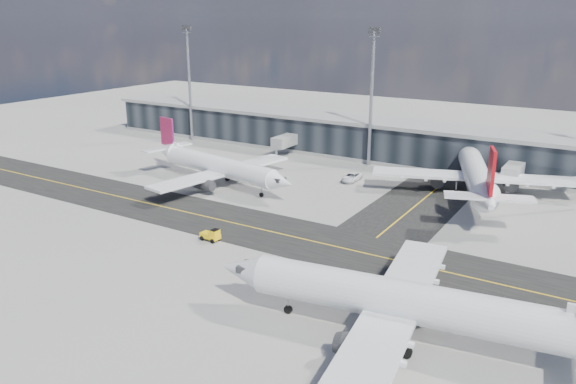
% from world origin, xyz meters
% --- Properties ---
extents(ground, '(300.00, 300.00, 0.00)m').
position_xyz_m(ground, '(0.00, 0.00, 0.00)').
color(ground, gray).
rests_on(ground, ground).
extents(taxiway_lanes, '(180.00, 63.00, 0.03)m').
position_xyz_m(taxiway_lanes, '(3.91, 10.74, 0.01)').
color(taxiway_lanes, black).
rests_on(taxiway_lanes, ground).
extents(terminal_concourse, '(152.00, 19.80, 8.80)m').
position_xyz_m(terminal_concourse, '(0.04, 54.93, 4.09)').
color(terminal_concourse, black).
rests_on(terminal_concourse, ground).
extents(floodlight_masts, '(102.50, 0.70, 28.90)m').
position_xyz_m(floodlight_masts, '(0.00, 48.00, 15.61)').
color(floodlight_masts, gray).
rests_on(floodlight_masts, ground).
extents(airliner_af, '(37.53, 32.17, 11.15)m').
position_xyz_m(airliner_af, '(-18.90, 19.43, 3.68)').
color(airliner_af, white).
rests_on(airliner_af, ground).
extents(airliner_redtail, '(36.08, 41.78, 12.72)m').
position_xyz_m(airliner_redtail, '(25.07, 37.68, 4.20)').
color(airliner_redtail, white).
rests_on(airliner_redtail, ground).
extents(airliner_near, '(42.09, 36.01, 12.47)m').
position_xyz_m(airliner_near, '(31.43, -13.51, 4.12)').
color(airliner_near, silver).
rests_on(airliner_near, ground).
extents(baggage_tug, '(3.06, 1.68, 1.87)m').
position_xyz_m(baggage_tug, '(-1.84, -3.52, 0.94)').
color(baggage_tug, yellow).
rests_on(baggage_tug, ground).
extents(service_van, '(2.85, 5.82, 1.59)m').
position_xyz_m(service_van, '(2.13, 35.00, 0.80)').
color(service_van, white).
rests_on(service_van, ground).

